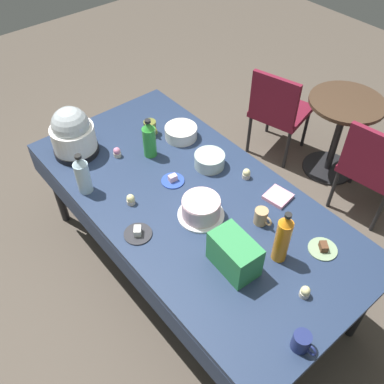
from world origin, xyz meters
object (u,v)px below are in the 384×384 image
at_px(frosted_layer_cake, 201,208).
at_px(soda_bottle_orange_juice, 283,238).
at_px(coffee_mug_olive, 150,128).
at_px(round_cafe_table, 341,124).
at_px(dessert_plate_cobalt, 173,180).
at_px(cupcake_cocoa, 117,152).
at_px(coffee_mug_tan, 261,217).
at_px(soda_bottle_lime_soda, 149,139).
at_px(soda_carton, 234,254).
at_px(maroon_chair_right, 373,165).
at_px(cupcake_rose, 75,127).
at_px(cupcake_mint, 305,292).
at_px(cupcake_vanilla, 131,200).
at_px(soda_bottle_water, 82,175).
at_px(cupcake_lemon, 246,174).
at_px(maroon_chair_left, 278,108).
at_px(slow_cooker, 73,133).
at_px(dessert_plate_charcoal, 138,233).
at_px(glass_salad_bowl, 209,160).
at_px(dessert_plate_sage, 323,248).
at_px(potluck_table, 192,205).
at_px(ceramic_snack_bowl, 181,132).
at_px(coffee_mug_navy, 302,342).

relative_size(frosted_layer_cake, soda_bottle_orange_juice, 0.80).
bearing_deg(coffee_mug_olive, round_cafe_table, 66.90).
distance_m(dessert_plate_cobalt, soda_bottle_orange_juice, 0.82).
bearing_deg(cupcake_cocoa, coffee_mug_tan, 17.12).
xyz_separation_m(soda_bottle_orange_juice, soda_bottle_lime_soda, (-1.10, -0.03, -0.03)).
distance_m(soda_carton, maroon_chair_right, 1.59).
height_order(cupcake_cocoa, cupcake_rose, same).
bearing_deg(cupcake_rose, cupcake_mint, 6.37).
height_order(cupcake_vanilla, soda_bottle_water, soda_bottle_water).
relative_size(cupcake_lemon, maroon_chair_left, 0.08).
height_order(soda_bottle_orange_juice, maroon_chair_left, soda_bottle_orange_juice).
height_order(slow_cooker, round_cafe_table, slow_cooker).
bearing_deg(dessert_plate_charcoal, round_cafe_table, 92.07).
bearing_deg(glass_salad_bowl, round_cafe_table, 85.74).
bearing_deg(dessert_plate_sage, soda_bottle_orange_juice, -118.84).
bearing_deg(slow_cooker, potluck_table, 21.41).
bearing_deg(cupcake_rose, maroon_chair_right, 48.17).
bearing_deg(cupcake_cocoa, dessert_plate_cobalt, 17.99).
height_order(cupcake_rose, soda_bottle_lime_soda, soda_bottle_lime_soda).
relative_size(cupcake_rose, maroon_chair_left, 0.08).
distance_m(potluck_table, maroon_chair_left, 1.51).
bearing_deg(dessert_plate_cobalt, frosted_layer_cake, -9.23).
relative_size(glass_salad_bowl, dessert_plate_charcoal, 1.24).
relative_size(ceramic_snack_bowl, maroon_chair_right, 0.26).
relative_size(dessert_plate_charcoal, cupcake_vanilla, 2.34).
bearing_deg(cupcake_rose, dessert_plate_sage, 15.87).
xyz_separation_m(dessert_plate_charcoal, cupcake_mint, (0.83, 0.41, 0.02)).
bearing_deg(soda_carton, slow_cooker, -168.74).
distance_m(glass_salad_bowl, round_cafe_table, 1.39).
height_order(ceramic_snack_bowl, maroon_chair_left, maroon_chair_left).
bearing_deg(soda_bottle_orange_juice, soda_bottle_lime_soda, -178.33).
height_order(glass_salad_bowl, ceramic_snack_bowl, glass_salad_bowl).
distance_m(potluck_table, glass_salad_bowl, 0.33).
bearing_deg(dessert_plate_cobalt, round_cafe_table, 85.19).
bearing_deg(ceramic_snack_bowl, maroon_chair_left, 91.81).
distance_m(soda_bottle_lime_soda, coffee_mug_tan, 0.89).
distance_m(glass_salad_bowl, soda_bottle_orange_juice, 0.80).
bearing_deg(maroon_chair_right, coffee_mug_tan, -90.68).
bearing_deg(soda_bottle_orange_juice, glass_salad_bowl, 165.82).
distance_m(glass_salad_bowl, maroon_chair_right, 1.30).
relative_size(dessert_plate_cobalt, dessert_plate_charcoal, 0.92).
bearing_deg(cupcake_rose, soda_bottle_orange_juice, 9.83).
relative_size(dessert_plate_cobalt, cupcake_cocoa, 2.15).
relative_size(coffee_mug_tan, coffee_mug_navy, 0.95).
bearing_deg(cupcake_lemon, frosted_layer_cake, -81.92).
distance_m(slow_cooker, maroon_chair_left, 1.80).
relative_size(cupcake_cocoa, coffee_mug_tan, 0.57).
height_order(dessert_plate_sage, maroon_chair_right, maroon_chair_right).
bearing_deg(coffee_mug_olive, cupcake_mint, -6.66).
height_order(frosted_layer_cake, soda_carton, soda_carton).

